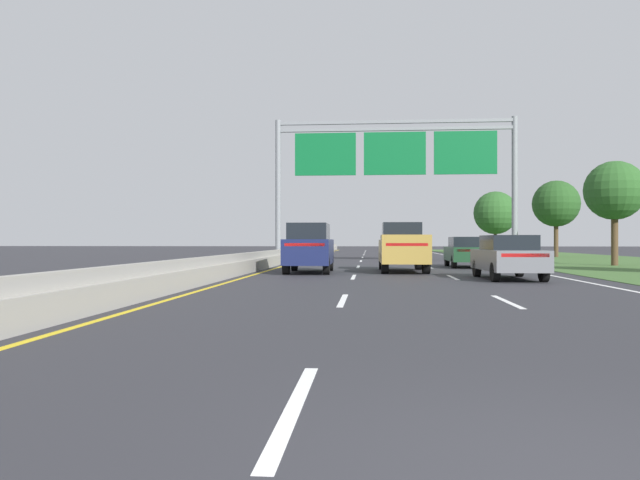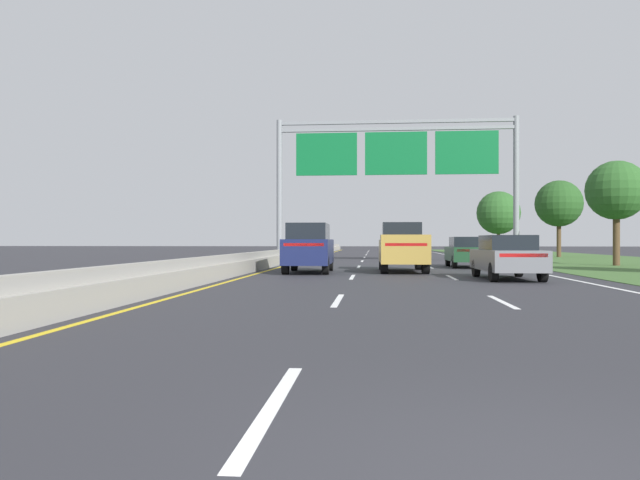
{
  "view_description": "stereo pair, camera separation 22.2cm",
  "coord_description": "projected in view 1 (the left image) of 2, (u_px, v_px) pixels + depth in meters",
  "views": [
    {
      "loc": [
        -1.22,
        -3.51,
        1.38
      ],
      "look_at": [
        -3.59,
        25.12,
        1.41
      ],
      "focal_mm": 34.18,
      "sensor_mm": 36.0,
      "label": 1
    },
    {
      "loc": [
        -1.0,
        -3.49,
        1.38
      ],
      "look_at": [
        -3.59,
        25.12,
        1.41
      ],
      "focal_mm": 34.18,
      "sensor_mm": 36.0,
      "label": 2
    }
  ],
  "objects": [
    {
      "name": "car_darkgreen_right_lane_sedan",
      "position": [
        466.0,
        251.0,
        31.45
      ],
      "size": [
        1.87,
        4.42,
        1.57
      ],
      "rotation": [
        0.0,
        0.0,
        1.56
      ],
      "color": "#193D23",
      "rests_on": "ground"
    },
    {
      "name": "roadside_tree_far",
      "position": [
        556.0,
        204.0,
        50.79
      ],
      "size": [
        3.87,
        3.87,
        6.4
      ],
      "color": "#4C3823",
      "rests_on": "ground"
    },
    {
      "name": "ground_plane",
      "position": [
        390.0,
        262.0,
        38.28
      ],
      "size": [
        220.0,
        220.0,
        0.0
      ],
      "primitive_type": "plane",
      "color": "#2B2B30"
    },
    {
      "name": "roadside_tree_distant",
      "position": [
        495.0,
        213.0,
        66.26
      ],
      "size": [
        4.68,
        4.68,
        6.75
      ],
      "color": "#4C3823",
      "rests_on": "ground"
    },
    {
      "name": "grass_verge_right",
      "position": [
        619.0,
        263.0,
        37.13
      ],
      "size": [
        14.0,
        110.0,
        0.02
      ],
      "primitive_type": "cube",
      "color": "#3D602D",
      "rests_on": "ground"
    },
    {
      "name": "median_barrier_concrete",
      "position": [
        286.0,
        257.0,
        38.82
      ],
      "size": [
        0.6,
        110.0,
        0.85
      ],
      "color": "#99968E",
      "rests_on": "ground"
    },
    {
      "name": "pickup_truck_gold",
      "position": [
        403.0,
        247.0,
        27.09
      ],
      "size": [
        2.05,
        5.42,
        2.2
      ],
      "rotation": [
        0.0,
        0.0,
        1.58
      ],
      "color": "#A38438",
      "rests_on": "ground"
    },
    {
      "name": "car_grey_right_lane_sedan",
      "position": [
        508.0,
        256.0,
        21.71
      ],
      "size": [
        1.94,
        4.45,
        1.57
      ],
      "rotation": [
        0.0,
        0.0,
        1.6
      ],
      "color": "slate",
      "rests_on": "ground"
    },
    {
      "name": "overhead_sign_gantry",
      "position": [
        395.0,
        160.0,
        37.95
      ],
      "size": [
        15.06,
        0.42,
        9.04
      ],
      "color": "gray",
      "rests_on": "ground"
    },
    {
      "name": "lane_striping",
      "position": [
        390.0,
        263.0,
        37.82
      ],
      "size": [
        11.96,
        106.0,
        0.01
      ],
      "color": "white",
      "rests_on": "ground"
    },
    {
      "name": "car_navy_left_lane_suv",
      "position": [
        309.0,
        247.0,
        26.22
      ],
      "size": [
        1.98,
        4.73,
        2.11
      ],
      "rotation": [
        0.0,
        0.0,
        1.59
      ],
      "color": "#161E47",
      "rests_on": "ground"
    },
    {
      "name": "roadside_tree_mid",
      "position": [
        615.0,
        191.0,
        33.29
      ],
      "size": [
        3.23,
        3.23,
        5.74
      ],
      "color": "#4C3823",
      "rests_on": "ground"
    }
  ]
}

